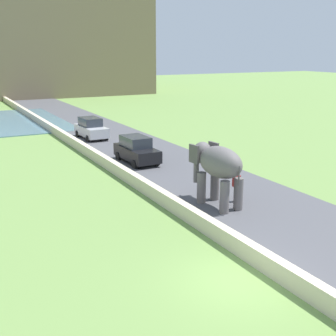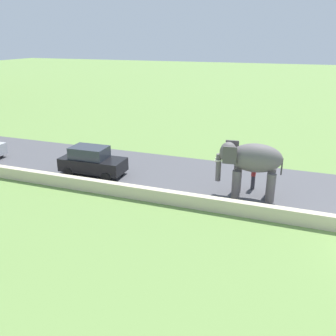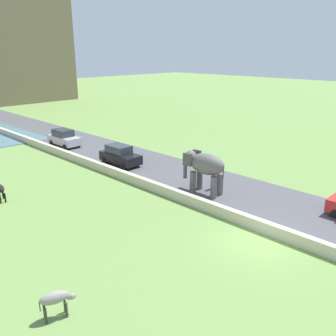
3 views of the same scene
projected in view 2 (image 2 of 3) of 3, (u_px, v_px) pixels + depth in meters
The scene contains 5 objects.
road_surface at pixel (56, 160), 25.00m from camera, with size 7.00×120.00×0.06m, color #4C4C51.
barrier_wall at pixel (44, 178), 20.89m from camera, with size 0.40×110.00×0.70m, color beige.
elephant at pixel (251, 161), 18.52m from camera, with size 1.63×3.53×2.99m.
person_beside_elephant at pixel (254, 175), 19.87m from camera, with size 0.36×0.22×1.63m.
car_black at pixel (92, 161), 22.04m from camera, with size 1.88×4.04×1.80m.
Camera 2 is at (-14.51, 4.48, 8.09)m, focal length 38.30 mm.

